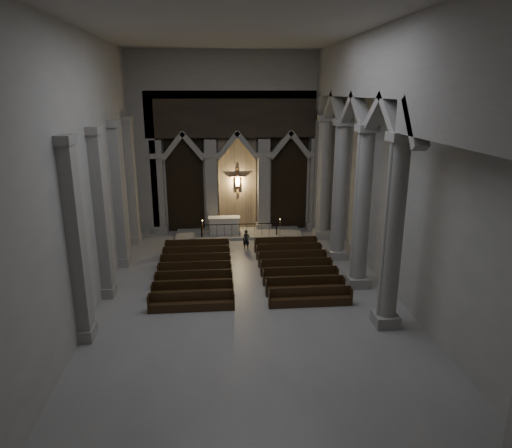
{
  "coord_description": "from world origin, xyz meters",
  "views": [
    {
      "loc": [
        -1.46,
        -19.24,
        9.52
      ],
      "look_at": [
        0.51,
        3.0,
        2.96
      ],
      "focal_mm": 32.0,
      "sensor_mm": 36.0,
      "label": 1
    }
  ],
  "objects_px": {
    "altar": "(224,225)",
    "worshipper": "(246,240)",
    "pews": "(246,271)",
    "candle_stand_left": "(203,237)",
    "candle_stand_right": "(280,233)",
    "altar_rail": "(239,228)"
  },
  "relations": [
    {
      "from": "worshipper",
      "to": "candle_stand_left",
      "type": "bearing_deg",
      "value": 172.38
    },
    {
      "from": "candle_stand_left",
      "to": "candle_stand_right",
      "type": "bearing_deg",
      "value": 7.52
    },
    {
      "from": "altar",
      "to": "worshipper",
      "type": "xyz_separation_m",
      "value": [
        1.3,
        -3.14,
        -0.08
      ]
    },
    {
      "from": "pews",
      "to": "worshipper",
      "type": "distance_m",
      "value": 4.28
    },
    {
      "from": "worshipper",
      "to": "pews",
      "type": "bearing_deg",
      "value": -74.58
    },
    {
      "from": "pews",
      "to": "worshipper",
      "type": "height_order",
      "value": "worshipper"
    },
    {
      "from": "altar",
      "to": "altar_rail",
      "type": "relative_size",
      "value": 0.42
    },
    {
      "from": "candle_stand_left",
      "to": "pews",
      "type": "distance_m",
      "value": 6.14
    },
    {
      "from": "candle_stand_right",
      "to": "worshipper",
      "type": "height_order",
      "value": "candle_stand_right"
    },
    {
      "from": "altar",
      "to": "candle_stand_right",
      "type": "xyz_separation_m",
      "value": [
        3.7,
        -1.07,
        -0.34
      ]
    },
    {
      "from": "candle_stand_left",
      "to": "worshipper",
      "type": "relative_size",
      "value": 1.26
    },
    {
      "from": "altar",
      "to": "worshipper",
      "type": "distance_m",
      "value": 3.4
    },
    {
      "from": "altar",
      "to": "altar_rail",
      "type": "bearing_deg",
      "value": -39.52
    },
    {
      "from": "altar_rail",
      "to": "candle_stand_right",
      "type": "relative_size",
      "value": 3.88
    },
    {
      "from": "altar_rail",
      "to": "worshipper",
      "type": "distance_m",
      "value": 2.34
    },
    {
      "from": "candle_stand_left",
      "to": "worshipper",
      "type": "xyz_separation_m",
      "value": [
        2.71,
        -1.39,
        0.19
      ]
    },
    {
      "from": "candle_stand_left",
      "to": "worshipper",
      "type": "distance_m",
      "value": 3.06
    },
    {
      "from": "worshipper",
      "to": "candle_stand_right",
      "type": "bearing_deg",
      "value": 60.2
    },
    {
      "from": "pews",
      "to": "worshipper",
      "type": "relative_size",
      "value": 7.51
    },
    {
      "from": "worshipper",
      "to": "altar",
      "type": "bearing_deg",
      "value": 131.94
    },
    {
      "from": "altar",
      "to": "pews",
      "type": "bearing_deg",
      "value": -82.35
    },
    {
      "from": "candle_stand_right",
      "to": "worshipper",
      "type": "bearing_deg",
      "value": -139.3
    }
  ]
}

